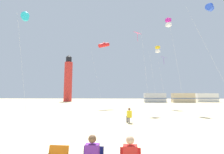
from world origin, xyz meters
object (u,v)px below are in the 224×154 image
Objects in this scene: kite_tube_scarlet at (104,45)px; rv_van_tan at (183,98)px; kite_box_magenta at (168,23)px; kite_box_gold at (158,49)px; kite_tube_blue at (210,7)px; kite_diamond_violet at (164,59)px; kite_tube_cyan at (25,17)px; rv_van_white at (207,98)px; kite_diamond_rainbow at (138,36)px; rv_van_silver at (155,98)px; kite_flyer_standing at (129,115)px; lighthouse_distant at (68,79)px.

rv_van_tan is (21.61, 20.48, -10.27)m from kite_tube_scarlet.
kite_box_gold is (-0.21, 6.46, -2.08)m from kite_box_magenta.
rv_van_tan is at bearing 75.78° from kite_tube_blue.
kite_box_magenta is 6.39m from kite_diamond_violet.
kite_tube_cyan is 0.95× the size of kite_box_gold.
kite_diamond_violet is 33.54m from rv_van_white.
kite_diamond_rainbow is 1.67× the size of rv_van_silver.
kite_tube_scarlet is at bearing -92.74° from kite_flyer_standing.
kite_diamond_violet reaches higher than rv_van_tan.
kite_box_magenta reaches higher than kite_diamond_rainbow.
kite_flyer_standing is 17.54m from kite_diamond_violet.
kite_flyer_standing is at bearing -110.38° from kite_box_gold.
kite_tube_blue reaches higher than kite_flyer_standing.
kite_tube_cyan is 21.70m from kite_box_gold.
rv_van_white is at bearing -139.30° from kite_flyer_standing.
kite_tube_scarlet is 1.91× the size of rv_van_silver.
kite_tube_scarlet is 16.21m from kite_tube_cyan.
kite_diamond_violet reaches higher than rv_van_white.
kite_flyer_standing is 0.13× the size of kite_diamond_violet.
kite_box_magenta is at bearing 26.83° from kite_tube_cyan.
kite_tube_scarlet is 1.40× the size of kite_diamond_violet.
rv_van_tan is 1.01× the size of rv_van_white.
kite_box_magenta reaches higher than kite_tube_blue.
kite_flyer_standing is 19.85m from kite_box_gold.
kite_box_magenta is at bearing 17.22° from kite_diamond_rainbow.
kite_diamond_rainbow reaches higher than kite_tube_cyan.
rv_van_white is at bearing 50.11° from kite_box_gold.
rv_van_silver is 1.00× the size of rv_van_white.
kite_tube_scarlet is at bearing -139.22° from rv_van_tan.
rv_van_silver is (9.31, 36.90, 0.78)m from kite_flyer_standing.
kite_diamond_violet is (10.48, -2.03, -3.39)m from kite_tube_scarlet.
lighthouse_distant reaches higher than kite_tube_scarlet.
kite_diamond_violet is at bearing -72.74° from kite_box_gold.
lighthouse_distant is 2.57× the size of rv_van_tan.
lighthouse_distant is at bearing 134.10° from kite_box_gold.
rv_van_white is (24.71, 32.26, -8.75)m from kite_diamond_rainbow.
kite_box_magenta reaches higher than kite_box_gold.
rv_van_white is at bearing 38.51° from kite_tube_scarlet.
lighthouse_distant reaches higher than kite_diamond_violet.
kite_flyer_standing is at bearing -8.38° from kite_tube_cyan.
rv_van_white is at bearing 20.06° from rv_van_tan.
kite_box_magenta is at bearing -97.39° from rv_van_silver.
kite_diamond_violet is at bearing -118.99° from rv_van_tan.
kite_diamond_violet is (16.54, 12.89, -1.56)m from kite_tube_cyan.
kite_flyer_standing is 48.36m from rv_van_white.
lighthouse_distant reaches higher than kite_diamond_rainbow.
kite_tube_scarlet is (-3.94, 16.40, 11.04)m from kite_flyer_standing.
kite_box_gold is 25.50m from rv_van_tan.
rv_van_tan is (17.68, 36.88, 0.78)m from kite_flyer_standing.
kite_box_magenta is (16.21, 8.20, 2.76)m from kite_tube_cyan.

